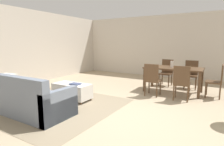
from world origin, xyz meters
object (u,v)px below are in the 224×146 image
dining_chair_near_right (182,81)px  book_on_ottoman (75,84)px  vase_centerpiece (172,64)px  dining_chair_near_left (152,78)px  ottoman_table (72,91)px  couch (27,100)px  dining_table (173,70)px  dining_chair_far_right (191,73)px  dining_chair_far_left (166,71)px  dining_chair_head_east (218,79)px

dining_chair_near_right → book_on_ottoman: dining_chair_near_right is taller
dining_chair_near_right → vase_centerpiece: (-0.45, 0.82, 0.34)m
dining_chair_near_left → ottoman_table: bearing=-140.5°
couch → dining_chair_near_right: dining_chair_near_right is taller
dining_table → dining_chair_far_right: (0.40, 0.79, -0.15)m
dining_chair_far_left → dining_chair_far_right: bearing=-0.3°
couch → book_on_ottoman: size_ratio=7.56×
dining_chair_far_left → vase_centerpiece: 0.92m
ottoman_table → book_on_ottoman: (0.15, -0.04, 0.20)m
dining_chair_near_left → dining_chair_head_east: same height
dining_chair_near_right → dining_chair_far_left: same height
ottoman_table → dining_chair_head_east: bearing=33.2°
dining_chair_far_left → dining_chair_head_east: same height
dining_chair_far_left → dining_chair_far_right: 0.81m
dining_table → book_on_ottoman: 2.97m
dining_table → dining_chair_near_right: (0.40, -0.82, -0.15)m
dining_chair_far_left → couch: bearing=-113.9°
vase_centerpiece → book_on_ottoman: size_ratio=0.74×
ottoman_table → book_on_ottoman: book_on_ottoman is taller
vase_centerpiece → dining_chair_near_right: bearing=-61.1°
dining_chair_far_right → dining_table: bearing=-117.0°
dining_chair_near_right → vase_centerpiece: bearing=118.9°
dining_chair_near_left → dining_chair_head_east: 1.75m
couch → ottoman_table: 1.22m
dining_table → vase_centerpiece: 0.20m
couch → dining_chair_near_right: (2.66, 2.58, 0.22)m
dining_chair_far_left → dining_chair_far_right: same height
dining_chair_near_left → dining_table: bearing=63.0°
dining_table → dining_chair_near_right: bearing=-64.0°
dining_chair_head_east → vase_centerpiece: (-1.24, 0.04, 0.34)m
dining_chair_near_right → dining_chair_far_right: (0.00, 1.60, 0.00)m
dining_chair_far_right → vase_centerpiece: (-0.46, -0.78, 0.34)m
dining_table → dining_chair_far_left: dining_chair_far_left is taller
dining_chair_near_right → book_on_ottoman: size_ratio=3.54×
ottoman_table → vase_centerpiece: vase_centerpiece is taller
dining_table → dining_chair_near_right: dining_chair_near_right is taller
dining_chair_near_left → dining_chair_far_left: bearing=90.2°
dining_chair_near_left → vase_centerpiece: vase_centerpiece is taller
dining_chair_far_left → dining_chair_near_right: bearing=-63.5°
dining_table → dining_chair_far_right: 0.90m
couch → dining_chair_near_right: bearing=44.1°
dining_table → vase_centerpiece: vase_centerpiece is taller
ottoman_table → dining_table: (2.10, 2.18, 0.42)m
dining_chair_far_right → vase_centerpiece: 0.97m
dining_chair_near_left → dining_chair_far_left: 1.57m
dining_chair_near_left → dining_chair_near_right: size_ratio=1.00×
dining_chair_near_right → book_on_ottoman: bearing=-149.1°
dining_chair_far_left → book_on_ottoman: bearing=-117.2°
dining_chair_near_left → dining_chair_head_east: bearing=25.2°
dining_chair_near_left → dining_chair_far_right: bearing=63.0°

